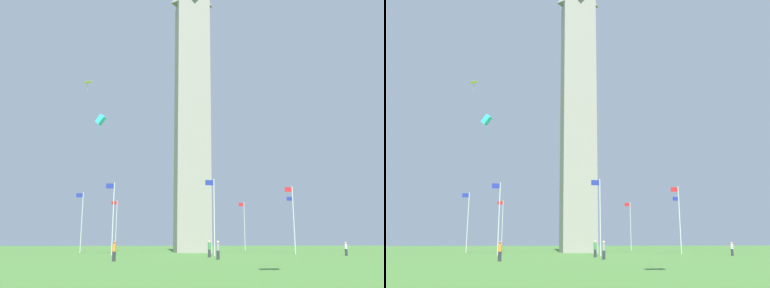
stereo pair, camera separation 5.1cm
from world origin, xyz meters
The scene contains 16 objects.
ground_plane centered at (0.00, 0.00, 0.00)m, with size 260.00×260.00×0.00m, color #477A33.
obelisk_monument centered at (0.00, 0.00, 24.31)m, with size 5.35×5.35×48.63m.
flagpole_n centered at (17.01, 0.00, 4.92)m, with size 1.12×0.14×9.04m.
flagpole_ne centered at (12.04, 11.99, 4.92)m, with size 1.12×0.14×9.04m.
flagpole_e centered at (0.05, 16.95, 4.92)m, with size 1.12×0.14×9.04m.
flagpole_se centered at (-11.93, 11.99, 4.92)m, with size 1.12×0.14×9.04m.
flagpole_s centered at (-16.90, 0.00, 4.92)m, with size 1.12×0.14×9.04m.
flagpole_sw centered at (-11.93, -11.99, 4.92)m, with size 1.12×0.14×9.04m.
flagpole_w centered at (0.05, -16.95, 4.92)m, with size 1.12×0.14×9.04m.
flagpole_nw centered at (12.04, -11.99, 4.92)m, with size 1.12×0.14×9.04m.
person_white_shirt centered at (-15.56, 18.71, 0.79)m, with size 0.32×0.32×1.60m.
person_green_shirt centered at (1.47, 21.16, 0.87)m, with size 0.32×0.32×1.75m.
person_orange_shirt centered at (11.32, 29.61, 0.83)m, with size 0.32×0.32×1.68m.
person_gray_shirt centered at (1.84, 27.10, 0.84)m, with size 0.32×0.32×1.70m.
kite_cyan_box centered at (14.08, 12.80, 17.12)m, with size 1.50×1.24×2.64m.
kite_yellow_diamond centered at (15.50, 17.61, 20.30)m, with size 1.09×1.11×1.34m.
Camera 1 is at (10.56, 66.70, 1.57)m, focal length 39.44 mm.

